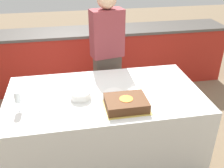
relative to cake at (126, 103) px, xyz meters
The scene contains 9 objects.
ground_plane 0.85m from the cake, 118.58° to the left, with size 14.00×14.00×0.00m, color #7A664C.
back_counter 1.94m from the cake, 94.74° to the left, with size 4.40×0.58×0.92m.
dining_table 0.53m from the cake, 118.58° to the left, with size 2.00×1.09×0.74m.
cake is the anchor object (origin of this frame).
plate_stack 0.47m from the cake, 148.70° to the left, with size 0.21×0.21×0.08m.
wine_glass 0.99m from the cake, behind, with size 0.07×0.07×0.19m.
side_plate_near_cake 0.30m from the cake, 101.89° to the left, with size 0.19×0.19×0.00m.
side_plate_right_edge 0.43m from the cake, 56.50° to the left, with size 0.19×0.19×0.00m.
person_cutting_cake 1.06m from the cake, 90.00° to the left, with size 0.43×0.28×1.65m.
Camera 1 is at (-0.34, -2.29, 2.11)m, focal length 42.00 mm.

